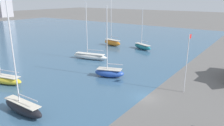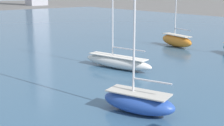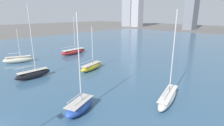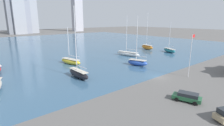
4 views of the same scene
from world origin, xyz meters
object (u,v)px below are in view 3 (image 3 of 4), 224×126
sailboat_yellow (92,67)px  sailboat_black (33,74)px  sailboat_white (168,97)px  sailboat_blue (80,106)px  sailboat_cream (19,59)px  sailboat_red (74,52)px

sailboat_yellow → sailboat_black: (-4.78, -13.46, 0.19)m
sailboat_white → sailboat_blue: (-8.14, -12.34, 0.11)m
sailboat_yellow → sailboat_black: bearing=-123.2°
sailboat_white → sailboat_black: (-27.79, -11.21, 0.19)m
sailboat_yellow → sailboat_cream: 24.20m
sailboat_yellow → sailboat_cream: bearing=-166.7°
sailboat_white → sailboat_cream: bearing=177.3°
sailboat_black → sailboat_blue: bearing=-4.0°
sailboat_yellow → sailboat_red: (-19.41, 7.46, 0.08)m
sailboat_black → sailboat_cream: size_ratio=1.61×
sailboat_yellow → sailboat_black: sailboat_black is taller
sailboat_red → sailboat_black: bearing=-59.0°
sailboat_blue → sailboat_black: sailboat_black is taller
sailboat_blue → sailboat_black: (-19.64, 1.13, 0.09)m
sailboat_black → sailboat_yellow: bearing=69.7°
sailboat_red → sailboat_cream: size_ratio=1.31×
sailboat_yellow → sailboat_black: 14.29m
sailboat_red → sailboat_cream: (-2.15, -18.45, 0.04)m
sailboat_blue → sailboat_yellow: bearing=115.4°
sailboat_white → sailboat_black: size_ratio=0.91×
sailboat_blue → sailboat_red: sailboat_blue is taller
sailboat_yellow → sailboat_cream: size_ratio=1.10×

